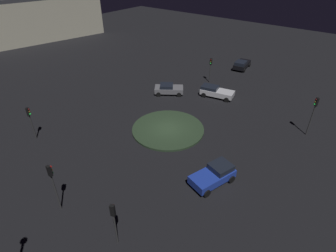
{
  "coord_description": "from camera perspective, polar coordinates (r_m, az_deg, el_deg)",
  "views": [
    {
      "loc": [
        -15.63,
        19.96,
        16.95
      ],
      "look_at": [
        0.0,
        0.0,
        0.51
      ],
      "focal_mm": 29.0,
      "sensor_mm": 36.0,
      "label": 1
    }
  ],
  "objects": [
    {
      "name": "ground_plane",
      "position": [
        30.5,
        -0.0,
        -0.8
      ],
      "size": [
        115.34,
        115.34,
        0.0
      ],
      "primitive_type": "plane",
      "color": "black"
    },
    {
      "name": "roundabout_island",
      "position": [
        30.43,
        -0.0,
        -0.63
      ],
      "size": [
        8.06,
        8.06,
        0.22
      ],
      "primitive_type": "cylinder",
      "color": "#263823",
      "rests_on": "ground_plane"
    },
    {
      "name": "car_grey",
      "position": [
        38.16,
        0.11,
        7.82
      ],
      "size": [
        4.29,
        3.84,
        1.4
      ],
      "rotation": [
        0.0,
        0.0,
        3.77
      ],
      "color": "slate",
      "rests_on": "ground_plane"
    },
    {
      "name": "car_black",
      "position": [
        48.61,
        15.23,
        12.4
      ],
      "size": [
        2.52,
        4.44,
        1.49
      ],
      "rotation": [
        0.0,
        0.0,
        -1.44
      ],
      "color": "black",
      "rests_on": "ground_plane"
    },
    {
      "name": "car_blue",
      "position": [
        23.92,
        9.64,
        -10.07
      ],
      "size": [
        3.05,
        4.31,
        1.57
      ],
      "rotation": [
        0.0,
        0.0,
        1.27
      ],
      "color": "#1E38A5",
      "rests_on": "ground_plane"
    },
    {
      "name": "car_silver",
      "position": [
        37.9,
        10.02,
        7.14
      ],
      "size": [
        4.71,
        2.8,
        1.41
      ],
      "rotation": [
        0.0,
        0.0,
        3.35
      ],
      "color": "silver",
      "rests_on": "ground_plane"
    },
    {
      "name": "traffic_light_northeast",
      "position": [
        31.05,
        -27.04,
        1.7
      ],
      "size": [
        0.39,
        0.39,
        3.74
      ],
      "rotation": [
        0.0,
        0.0,
        -2.36
      ],
      "color": "#2D2D2D",
      "rests_on": "ground_plane"
    },
    {
      "name": "traffic_light_northwest",
      "position": [
        18.6,
        -11.32,
        -18.14
      ],
      "size": [
        0.36,
        0.39,
        3.72
      ],
      "rotation": [
        0.0,
        0.0,
        -1.15
      ],
      "color": "#2D2D2D",
      "rests_on": "ground_plane"
    },
    {
      "name": "traffic_light_north",
      "position": [
        21.59,
        -23.13,
        -10.26
      ],
      "size": [
        0.3,
        0.36,
        4.36
      ],
      "rotation": [
        0.0,
        0.0,
        -1.55
      ],
      "color": "#2D2D2D",
      "rests_on": "ground_plane"
    },
    {
      "name": "traffic_light_south",
      "position": [
        41.5,
        8.94,
        12.45
      ],
      "size": [
        0.34,
        0.38,
        3.74
      ],
      "rotation": [
        0.0,
        0.0,
        1.79
      ],
      "color": "#2D2D2D",
      "rests_on": "ground_plane"
    },
    {
      "name": "traffic_light_southwest",
      "position": [
        31.82,
        28.34,
        3.11
      ],
      "size": [
        0.4,
        0.37,
        4.49
      ],
      "rotation": [
        0.0,
        0.0,
        0.6
      ],
      "color": "#2D2D2D",
      "rests_on": "ground_plane"
    },
    {
      "name": "store_building",
      "position": [
        72.42,
        -26.93,
        19.87
      ],
      "size": [
        19.0,
        30.36,
        9.11
      ],
      "rotation": [
        0.0,
        0.0,
        7.65
      ],
      "color": "#B7B299",
      "rests_on": "ground_plane"
    }
  ]
}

